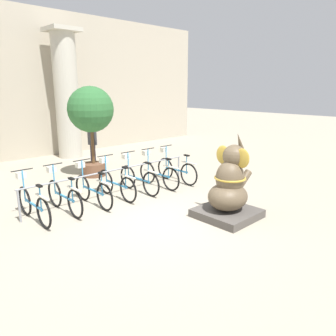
{
  "coord_description": "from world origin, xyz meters",
  "views": [
    {
      "loc": [
        -4.65,
        -5.17,
        2.92
      ],
      "look_at": [
        0.66,
        0.39,
        1.0
      ],
      "focal_mm": 35.0,
      "sensor_mm": 36.0,
      "label": 1
    }
  ],
  "objects_px": {
    "potted_tree": "(91,114)",
    "bicycle_6": "(176,169)",
    "bicycle_2": "(92,189)",
    "bicycle_4": "(138,178)",
    "bicycle_0": "(33,203)",
    "bicycle_3": "(116,183)",
    "bicycle_1": "(63,195)",
    "elephant_statue": "(229,189)",
    "person_pedestrian": "(92,140)",
    "bicycle_5": "(158,173)"
  },
  "relations": [
    {
      "from": "potted_tree",
      "to": "bicycle_6",
      "type": "bearing_deg",
      "value": -59.13
    },
    {
      "from": "bicycle_2",
      "to": "bicycle_6",
      "type": "distance_m",
      "value": 2.98
    },
    {
      "from": "bicycle_4",
      "to": "potted_tree",
      "type": "bearing_deg",
      "value": 89.18
    },
    {
      "from": "bicycle_0",
      "to": "bicycle_3",
      "type": "relative_size",
      "value": 1.0
    },
    {
      "from": "bicycle_1",
      "to": "bicycle_2",
      "type": "xyz_separation_m",
      "value": [
        0.75,
        -0.05,
        0.0
      ]
    },
    {
      "from": "elephant_statue",
      "to": "bicycle_6",
      "type": "bearing_deg",
      "value": 68.41
    },
    {
      "from": "bicycle_1",
      "to": "bicycle_4",
      "type": "xyz_separation_m",
      "value": [
        2.24,
        -0.02,
        0.0
      ]
    },
    {
      "from": "elephant_statue",
      "to": "person_pedestrian",
      "type": "height_order",
      "value": "elephant_statue"
    },
    {
      "from": "bicycle_2",
      "to": "person_pedestrian",
      "type": "relative_size",
      "value": 1.05
    },
    {
      "from": "bicycle_5",
      "to": "bicycle_0",
      "type": "bearing_deg",
      "value": -179.73
    },
    {
      "from": "elephant_statue",
      "to": "potted_tree",
      "type": "height_order",
      "value": "potted_tree"
    },
    {
      "from": "bicycle_1",
      "to": "bicycle_3",
      "type": "bearing_deg",
      "value": 0.26
    },
    {
      "from": "bicycle_2",
      "to": "bicycle_6",
      "type": "height_order",
      "value": "same"
    },
    {
      "from": "bicycle_0",
      "to": "bicycle_3",
      "type": "bearing_deg",
      "value": 1.34
    },
    {
      "from": "bicycle_0",
      "to": "bicycle_3",
      "type": "distance_m",
      "value": 2.24
    },
    {
      "from": "person_pedestrian",
      "to": "bicycle_6",
      "type": "bearing_deg",
      "value": -78.82
    },
    {
      "from": "bicycle_3",
      "to": "elephant_statue",
      "type": "relative_size",
      "value": 0.88
    },
    {
      "from": "potted_tree",
      "to": "bicycle_1",
      "type": "bearing_deg",
      "value": -133.45
    },
    {
      "from": "bicycle_1",
      "to": "bicycle_4",
      "type": "distance_m",
      "value": 2.24
    },
    {
      "from": "bicycle_0",
      "to": "bicycle_3",
      "type": "height_order",
      "value": "same"
    },
    {
      "from": "bicycle_2",
      "to": "bicycle_5",
      "type": "bearing_deg",
      "value": 0.65
    },
    {
      "from": "bicycle_5",
      "to": "person_pedestrian",
      "type": "bearing_deg",
      "value": 89.72
    },
    {
      "from": "bicycle_1",
      "to": "bicycle_6",
      "type": "distance_m",
      "value": 3.73
    },
    {
      "from": "bicycle_1",
      "to": "bicycle_6",
      "type": "height_order",
      "value": "same"
    },
    {
      "from": "bicycle_6",
      "to": "bicycle_3",
      "type": "bearing_deg",
      "value": 178.84
    },
    {
      "from": "bicycle_1",
      "to": "bicycle_6",
      "type": "bearing_deg",
      "value": -0.6
    },
    {
      "from": "bicycle_5",
      "to": "bicycle_2",
      "type": "bearing_deg",
      "value": -179.35
    },
    {
      "from": "bicycle_4",
      "to": "bicycle_2",
      "type": "bearing_deg",
      "value": -178.72
    },
    {
      "from": "bicycle_1",
      "to": "elephant_statue",
      "type": "xyz_separation_m",
      "value": [
        2.6,
        -2.88,
        0.24
      ]
    },
    {
      "from": "elephant_statue",
      "to": "bicycle_1",
      "type": "bearing_deg",
      "value": 132.17
    },
    {
      "from": "bicycle_1",
      "to": "bicycle_4",
      "type": "bearing_deg",
      "value": -0.52
    },
    {
      "from": "bicycle_5",
      "to": "elephant_statue",
      "type": "xyz_separation_m",
      "value": [
        -0.38,
        -2.85,
        0.24
      ]
    },
    {
      "from": "bicycle_3",
      "to": "person_pedestrian",
      "type": "relative_size",
      "value": 1.05
    },
    {
      "from": "bicycle_1",
      "to": "bicycle_3",
      "type": "relative_size",
      "value": 1.0
    },
    {
      "from": "bicycle_0",
      "to": "person_pedestrian",
      "type": "distance_m",
      "value": 5.29
    },
    {
      "from": "bicycle_1",
      "to": "potted_tree",
      "type": "distance_m",
      "value": 3.69
    },
    {
      "from": "bicycle_6",
      "to": "bicycle_1",
      "type": "bearing_deg",
      "value": 179.4
    },
    {
      "from": "bicycle_6",
      "to": "potted_tree",
      "type": "relative_size",
      "value": 0.59
    },
    {
      "from": "bicycle_4",
      "to": "bicycle_3",
      "type": "bearing_deg",
      "value": 177.92
    },
    {
      "from": "bicycle_3",
      "to": "elephant_statue",
      "type": "xyz_separation_m",
      "value": [
        1.11,
        -2.88,
        0.24
      ]
    },
    {
      "from": "elephant_statue",
      "to": "potted_tree",
      "type": "xyz_separation_m",
      "value": [
        -0.33,
        5.27,
        1.4
      ]
    },
    {
      "from": "bicycle_4",
      "to": "elephant_statue",
      "type": "height_order",
      "value": "elephant_statue"
    },
    {
      "from": "bicycle_5",
      "to": "potted_tree",
      "type": "relative_size",
      "value": 0.59
    },
    {
      "from": "bicycle_5",
      "to": "person_pedestrian",
      "type": "distance_m",
      "value": 3.71
    },
    {
      "from": "bicycle_3",
      "to": "bicycle_6",
      "type": "distance_m",
      "value": 2.24
    },
    {
      "from": "bicycle_1",
      "to": "bicycle_5",
      "type": "xyz_separation_m",
      "value": [
        2.98,
        -0.03,
        0.0
      ]
    },
    {
      "from": "bicycle_1",
      "to": "person_pedestrian",
      "type": "distance_m",
      "value": 4.75
    },
    {
      "from": "bicycle_6",
      "to": "bicycle_4",
      "type": "bearing_deg",
      "value": 179.29
    },
    {
      "from": "bicycle_4",
      "to": "bicycle_5",
      "type": "height_order",
      "value": "same"
    },
    {
      "from": "bicycle_6",
      "to": "bicycle_2",
      "type": "bearing_deg",
      "value": -179.71
    }
  ]
}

